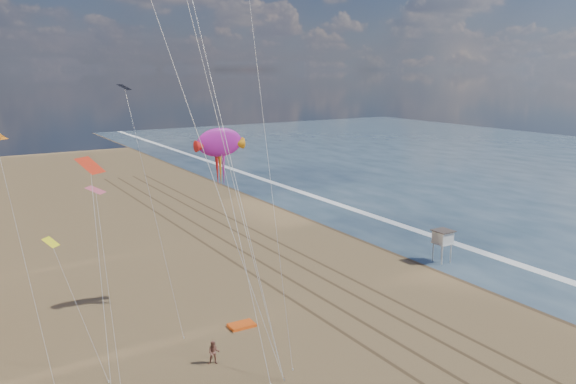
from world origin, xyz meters
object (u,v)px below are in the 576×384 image
Objects in this scene: lifeguard_stand at (443,237)px; kite_flyer_b at (214,352)px; grounded_kite at (242,325)px; show_kite at (220,143)px.

lifeguard_stand reaches higher than kite_flyer_b.
grounded_kite is 14.31m from show_kite.
show_kite is at bearing 88.45° from kite_flyer_b.
lifeguard_stand is 1.70× the size of grounded_kite.
show_kite is 11.02× the size of kite_flyer_b.
lifeguard_stand is at bearing 7.80° from grounded_kite.
grounded_kite is 1.19× the size of kite_flyer_b.
kite_flyer_b reaches higher than grounded_kite.
show_kite is at bearing 84.70° from grounded_kite.
grounded_kite is at bearing -174.00° from lifeguard_stand.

